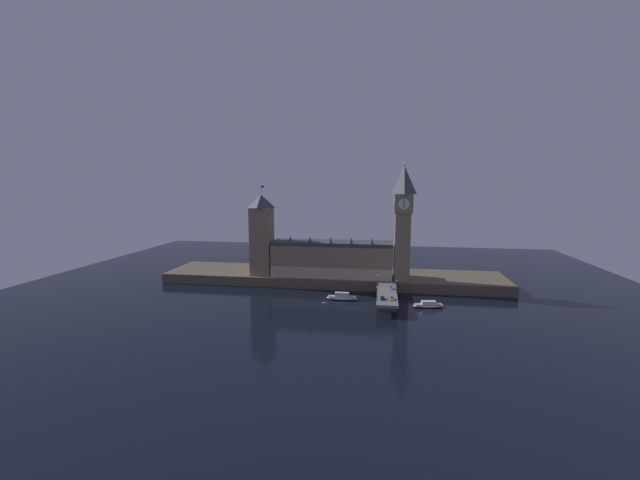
% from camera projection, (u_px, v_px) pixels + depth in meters
% --- Properties ---
extents(ground_plane, '(400.00, 400.00, 0.00)m').
position_uv_depth(ground_plane, '(324.00, 298.00, 222.88)').
color(ground_plane, black).
extents(embankment, '(220.00, 42.00, 6.23)m').
position_uv_depth(embankment, '(332.00, 277.00, 260.56)').
color(embankment, brown).
rests_on(embankment, ground_plane).
extents(parliament_hall, '(75.66, 20.52, 26.59)m').
position_uv_depth(parliament_hall, '(332.00, 259.00, 250.18)').
color(parliament_hall, '#7F7056').
rests_on(parliament_hall, embankment).
extents(clock_tower, '(11.30, 11.41, 70.60)m').
position_uv_depth(clock_tower, '(403.00, 219.00, 235.31)').
color(clock_tower, '#7F7056').
rests_on(clock_tower, embankment).
extents(victoria_tower, '(13.34, 13.34, 57.57)m').
position_uv_depth(victoria_tower, '(262.00, 235.00, 252.57)').
color(victoria_tower, '#7F7056').
rests_on(victoria_tower, embankment).
extents(bridge, '(10.71, 46.00, 6.45)m').
position_uv_depth(bridge, '(387.00, 296.00, 211.91)').
color(bridge, slate).
rests_on(bridge, ground_plane).
extents(car_northbound_trail, '(2.04, 4.79, 1.38)m').
position_uv_depth(car_northbound_trail, '(383.00, 298.00, 199.18)').
color(car_northbound_trail, black).
rests_on(car_northbound_trail, bridge).
extents(car_southbound_lead, '(2.07, 4.06, 1.34)m').
position_uv_depth(car_southbound_lead, '(392.00, 298.00, 198.80)').
color(car_southbound_lead, yellow).
rests_on(car_southbound_lead, bridge).
extents(car_southbound_trail, '(1.85, 4.15, 1.57)m').
position_uv_depth(car_southbound_trail, '(391.00, 288.00, 218.37)').
color(car_southbound_trail, silver).
rests_on(car_southbound_trail, bridge).
extents(pedestrian_near_rail, '(0.38, 0.38, 1.62)m').
position_uv_depth(pedestrian_near_rail, '(378.00, 296.00, 201.43)').
color(pedestrian_near_rail, black).
rests_on(pedestrian_near_rail, bridge).
extents(pedestrian_far_rail, '(0.38, 0.38, 1.70)m').
position_uv_depth(pedestrian_far_rail, '(378.00, 285.00, 224.22)').
color(pedestrian_far_rail, black).
rests_on(pedestrian_far_rail, bridge).
extents(street_lamp_near, '(1.34, 0.60, 7.32)m').
position_uv_depth(street_lamp_near, '(377.00, 291.00, 197.37)').
color(street_lamp_near, '#2D3333').
rests_on(street_lamp_near, bridge).
extents(street_lamp_mid, '(1.34, 0.60, 7.25)m').
position_uv_depth(street_lamp_mid, '(397.00, 285.00, 210.19)').
color(street_lamp_mid, '#2D3333').
rests_on(street_lamp_mid, bridge).
extents(street_lamp_far, '(1.34, 0.60, 6.48)m').
position_uv_depth(street_lamp_far, '(378.00, 278.00, 226.23)').
color(street_lamp_far, '#2D3333').
rests_on(street_lamp_far, bridge).
extents(boat_upstream, '(17.53, 4.05, 4.40)m').
position_uv_depth(boat_upstream, '(342.00, 297.00, 219.85)').
color(boat_upstream, white).
rests_on(boat_upstream, ground_plane).
extents(boat_downstream, '(16.92, 7.34, 3.43)m').
position_uv_depth(boat_downstream, '(428.00, 305.00, 206.97)').
color(boat_downstream, white).
rests_on(boat_downstream, ground_plane).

